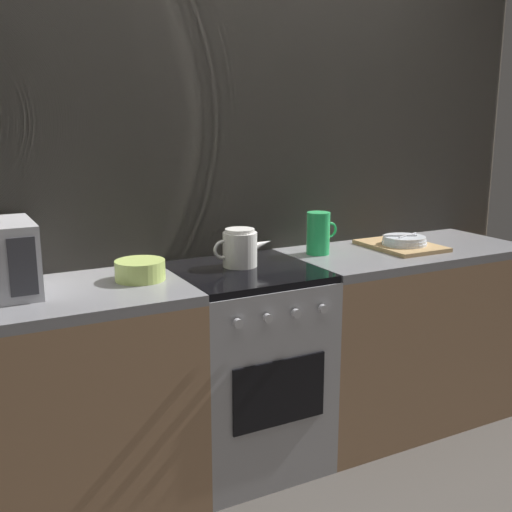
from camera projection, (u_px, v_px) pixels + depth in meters
name	position (u px, v px, depth m)	size (l,w,h in m)	color
ground_plane	(246.00, 457.00, 2.83)	(8.00, 8.00, 0.00)	#47423D
back_wall	(213.00, 191.00, 2.85)	(3.60, 0.05, 2.40)	#A39989
counter_left	(34.00, 411.00, 2.32)	(1.20, 0.60, 0.90)	#997251
stove_unit	(246.00, 367.00, 2.73)	(0.60, 0.63, 0.90)	#9E9EA3
counter_right	(402.00, 334.00, 3.15)	(1.20, 0.60, 0.90)	#997251
kettle	(241.00, 248.00, 2.66)	(0.28, 0.15, 0.17)	white
mixing_bowl	(140.00, 270.00, 2.45)	(0.20, 0.20, 0.08)	#B7D166
pitcher	(319.00, 233.00, 2.90)	(0.16, 0.11, 0.20)	green
dish_pile	(402.00, 243.00, 3.04)	(0.30, 0.40, 0.07)	tan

